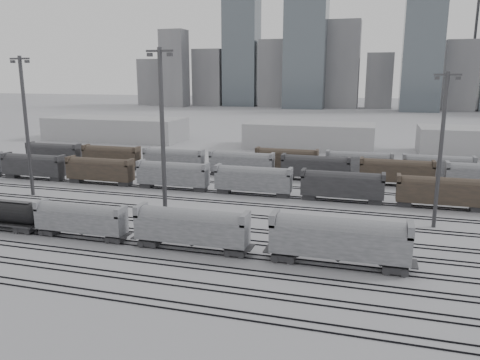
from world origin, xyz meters
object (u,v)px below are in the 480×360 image
(light_mast_c, at_px, (162,133))
(hopper_car_a, at_px, (81,218))
(hopper_car_c, at_px, (339,238))
(hopper_car_b, at_px, (191,226))

(light_mast_c, bearing_deg, hopper_car_a, -127.88)
(hopper_car_c, height_order, light_mast_c, light_mast_c)
(hopper_car_a, distance_m, hopper_car_c, 36.20)
(hopper_car_b, relative_size, light_mast_c, 0.58)
(hopper_car_b, xyz_separation_m, hopper_car_c, (19.20, 0.00, 0.29))
(hopper_car_a, bearing_deg, hopper_car_b, 0.00)
(hopper_car_b, bearing_deg, light_mast_c, 129.91)
(hopper_car_b, bearing_deg, hopper_car_c, 0.00)
(light_mast_c, bearing_deg, hopper_car_c, -20.60)
(hopper_car_b, bearing_deg, hopper_car_a, -180.00)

